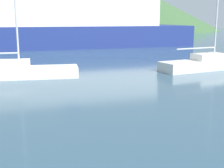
{
  "coord_description": "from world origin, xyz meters",
  "views": [
    {
      "loc": [
        -0.06,
        2.2,
        3.69
      ],
      "look_at": [
        0.56,
        14.0,
        1.2
      ],
      "focal_mm": 50.0,
      "sensor_mm": 36.0,
      "label": 1
    }
  ],
  "objects": [
    {
      "name": "sailboat_inner",
      "position": [
        -5.5,
        21.73,
        0.47
      ],
      "size": [
        8.72,
        2.74,
        8.81
      ],
      "rotation": [
        0.0,
        0.0,
        0.13
      ],
      "color": "white",
      "rests_on": "ground_plane"
    },
    {
      "name": "sailboat_middle",
      "position": [
        8.22,
        24.69,
        0.46
      ],
      "size": [
        7.82,
        4.76,
        7.71
      ],
      "rotation": [
        0.0,
        0.0,
        0.41
      ],
      "color": "white",
      "rests_on": "ground_plane"
    },
    {
      "name": "ferry_distant",
      "position": [
        -3.53,
        44.69,
        3.11
      ],
      "size": [
        33.37,
        17.55,
        8.67
      ],
      "rotation": [
        0.0,
        0.0,
        0.25
      ],
      "color": "navy",
      "rests_on": "ground_plane"
    },
    {
      "name": "hill_west",
      "position": [
        -13.07,
        103.55,
        4.52
      ],
      "size": [
        49.07,
        49.07,
        9.03
      ],
      "color": "#38563D",
      "rests_on": "ground_plane"
    },
    {
      "name": "hill_central",
      "position": [
        12.01,
        105.42,
        7.04
      ],
      "size": [
        55.37,
        55.37,
        14.08
      ],
      "color": "#3D6038",
      "rests_on": "ground_plane"
    }
  ]
}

